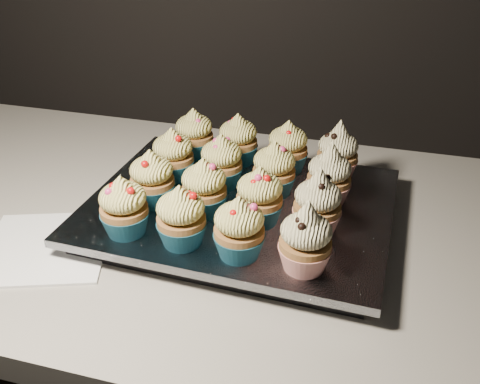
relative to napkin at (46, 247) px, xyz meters
The scene contains 20 objects.
worktop 0.18m from the napkin, 51.90° to the left, with size 2.44×0.64×0.04m, color beige.
napkin is the anchor object (origin of this frame).
baking_tray 0.27m from the napkin, 29.41° to the left, with size 0.39×0.30×0.02m, color black.
foil_lining 0.27m from the napkin, 29.41° to the left, with size 0.42×0.33×0.01m, color silver.
cupcake_0 0.14m from the napkin, 10.37° to the left, with size 0.06×0.06×0.08m.
cupcake_1 0.21m from the napkin, ahead, with size 0.06×0.06×0.08m.
cupcake_2 0.28m from the napkin, ahead, with size 0.06×0.06×0.08m.
cupcake_3 0.36m from the napkin, ahead, with size 0.06×0.06×0.10m.
cupcake_4 0.17m from the napkin, 39.53° to the left, with size 0.06×0.06×0.08m.
cupcake_5 0.23m from the napkin, 25.47° to the left, with size 0.06×0.06×0.08m.
cupcake_6 0.30m from the napkin, 18.38° to the left, with size 0.06×0.06×0.08m.
cupcake_7 0.37m from the napkin, 14.57° to the left, with size 0.06×0.06×0.10m.
cupcake_8 0.22m from the napkin, 55.27° to the left, with size 0.06×0.06×0.08m.
cupcake_9 0.27m from the napkin, 41.16° to the left, with size 0.06×0.06×0.08m.
cupcake_10 0.33m from the napkin, 31.54° to the left, with size 0.06×0.06×0.08m.
cupcake_11 0.40m from the napkin, 25.35° to the left, with size 0.06×0.06×0.10m.
cupcake_12 0.29m from the napkin, 63.58° to the left, with size 0.06×0.06×0.08m.
cupcake_13 0.33m from the napkin, 51.43° to the left, with size 0.06×0.06×0.08m.
cupcake_14 0.38m from the napkin, 41.12° to the left, with size 0.06×0.06×0.08m.
cupcake_15 0.44m from the napkin, 34.25° to the left, with size 0.06×0.06×0.10m.
Camera 1 is at (0.30, 1.07, 1.34)m, focal length 40.00 mm.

